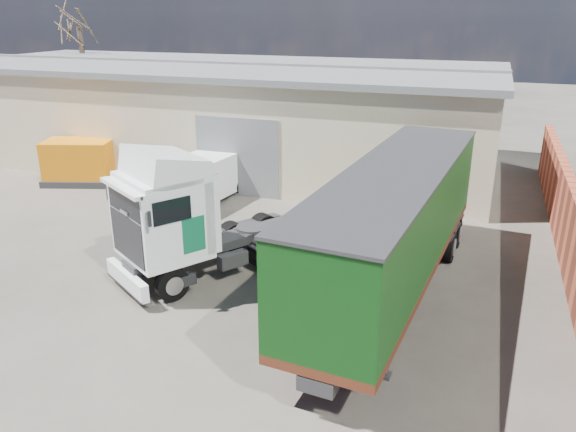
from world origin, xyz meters
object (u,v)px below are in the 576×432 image
(bare_tree, at_px, (77,12))
(box_trailer, at_px, (396,220))
(panel_van, at_px, (199,180))
(orange_skip, at_px, (80,164))
(tractor_unit, at_px, (187,223))

(bare_tree, bearing_deg, box_trailer, -35.55)
(panel_van, bearing_deg, orange_skip, -178.65)
(box_trailer, relative_size, panel_van, 2.42)
(bare_tree, relative_size, box_trailer, 0.78)
(bare_tree, xyz_separation_m, orange_skip, (7.88, -10.81, -7.00))
(bare_tree, height_order, tractor_unit, bare_tree)
(bare_tree, bearing_deg, panel_van, -37.96)
(tractor_unit, bearing_deg, box_trailer, 39.64)
(tractor_unit, height_order, panel_van, tractor_unit)
(box_trailer, xyz_separation_m, orange_skip, (-16.48, 6.60, -1.52))
(tractor_unit, relative_size, panel_van, 1.32)
(tractor_unit, bearing_deg, bare_tree, 166.70)
(bare_tree, height_order, orange_skip, bare_tree)
(tractor_unit, xyz_separation_m, box_trailer, (6.30, 0.84, 0.61))
(box_trailer, distance_m, panel_van, 11.28)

